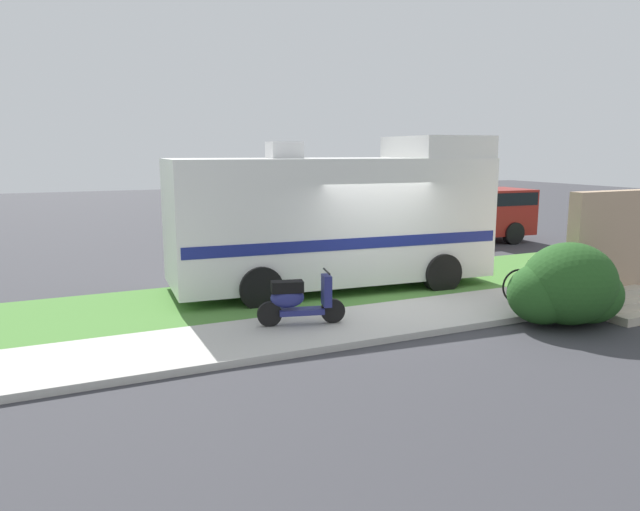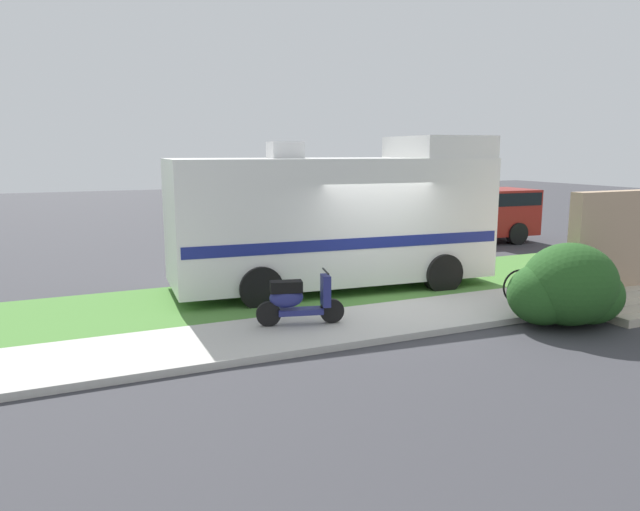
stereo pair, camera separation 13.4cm
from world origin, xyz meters
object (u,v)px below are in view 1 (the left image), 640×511
at_px(motorhome_rv, 335,218).
at_px(bottle_green, 597,290).
at_px(scooter, 298,300).
at_px(bicycle, 540,283).
at_px(pickup_truck_near, 474,214).

relative_size(motorhome_rv, bottle_green, 28.38).
relative_size(scooter, bottle_green, 5.98).
height_order(scooter, bottle_green, scooter).
height_order(motorhome_rv, bicycle, motorhome_rv).
relative_size(scooter, bicycle, 0.92).
height_order(scooter, bicycle, scooter).
relative_size(scooter, pickup_truck_near, 0.29).
bearing_deg(bicycle, pickup_truck_near, 59.32).
distance_m(motorhome_rv, bottle_green, 5.89).
relative_size(bicycle, bottle_green, 6.47).
height_order(scooter, pickup_truck_near, pickup_truck_near).
bearing_deg(pickup_truck_near, bottle_green, -111.07).
distance_m(scooter, bicycle, 5.17).
xyz_separation_m(motorhome_rv, pickup_truck_near, (7.60, 4.38, -0.69)).
xyz_separation_m(scooter, bottle_green, (6.68, -0.68, -0.35)).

